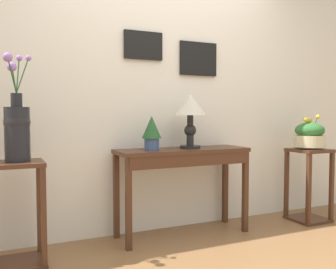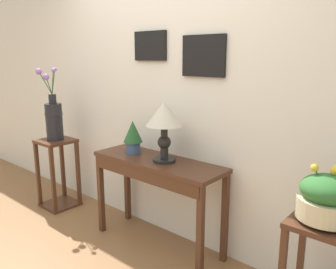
% 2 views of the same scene
% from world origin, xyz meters
% --- Properties ---
extents(back_wall_with_art, '(9.00, 0.13, 2.80)m').
position_xyz_m(back_wall_with_art, '(0.00, 1.35, 1.40)').
color(back_wall_with_art, silver).
rests_on(back_wall_with_art, ground).
extents(console_table, '(1.18, 0.39, 0.77)m').
position_xyz_m(console_table, '(0.12, 1.04, 0.66)').
color(console_table, '#472819').
rests_on(console_table, ground).
extents(table_lamp, '(0.29, 0.29, 0.48)m').
position_xyz_m(table_lamp, '(0.20, 1.07, 1.12)').
color(table_lamp, black).
rests_on(table_lamp, console_table).
extents(potted_plant_on_console, '(0.16, 0.16, 0.29)m').
position_xyz_m(potted_plant_on_console, '(-0.17, 1.07, 0.93)').
color(potted_plant_on_console, '#3D5684').
rests_on(potted_plant_on_console, console_table).
extents(pedestal_stand_left, '(0.34, 0.34, 0.74)m').
position_xyz_m(pedestal_stand_left, '(-1.23, 0.95, 0.37)').
color(pedestal_stand_left, '#472819').
rests_on(pedestal_stand_left, ground).
extents(flower_vase_tall_left, '(0.19, 0.22, 0.75)m').
position_xyz_m(flower_vase_tall_left, '(-1.23, 0.95, 0.99)').
color(flower_vase_tall_left, black).
rests_on(flower_vase_tall_left, pedestal_stand_left).
extents(pedestal_stand_right, '(0.34, 0.34, 0.73)m').
position_xyz_m(pedestal_stand_right, '(1.48, 0.93, 0.36)').
color(pedestal_stand_right, '#472819').
rests_on(pedestal_stand_right, ground).
extents(planter_bowl_wide_right, '(0.30, 0.30, 0.34)m').
position_xyz_m(planter_bowl_wide_right, '(1.48, 0.93, 0.86)').
color(planter_bowl_wide_right, beige).
rests_on(planter_bowl_wide_right, pedestal_stand_right).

